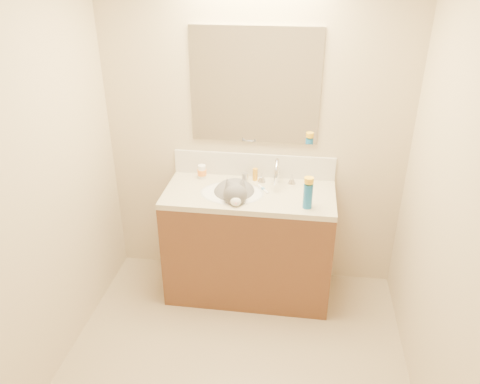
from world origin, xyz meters
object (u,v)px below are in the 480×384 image
(cat, at_px, (235,196))
(spray_can, at_px, (308,196))
(pill_bottle, at_px, (202,172))
(vanity_cabinet, at_px, (249,245))
(basin, at_px, (232,201))
(faucet, at_px, (277,174))
(amber_bottle, at_px, (255,174))
(silver_jar, at_px, (245,176))

(cat, height_order, spray_can, cat)
(pill_bottle, relative_size, spray_can, 0.61)
(vanity_cabinet, xyz_separation_m, basin, (-0.12, -0.03, 0.38))
(cat, bearing_deg, pill_bottle, 132.25)
(faucet, height_order, pill_bottle, faucet)
(faucet, height_order, amber_bottle, faucet)
(basin, xyz_separation_m, amber_bottle, (0.14, 0.23, 0.12))
(cat, relative_size, silver_jar, 7.99)
(faucet, relative_size, cat, 0.61)
(pill_bottle, bearing_deg, cat, -36.66)
(basin, bearing_deg, cat, 3.75)
(cat, xyz_separation_m, spray_can, (0.50, -0.14, 0.11))
(silver_jar, distance_m, amber_bottle, 0.08)
(silver_jar, bearing_deg, cat, -101.41)
(basin, xyz_separation_m, faucet, (0.30, 0.17, 0.16))
(amber_bottle, bearing_deg, pill_bottle, -177.27)
(pill_bottle, height_order, amber_bottle, pill_bottle)
(faucet, distance_m, silver_jar, 0.25)
(basin, distance_m, amber_bottle, 0.29)
(amber_bottle, height_order, spray_can, spray_can)
(cat, xyz_separation_m, silver_jar, (0.04, 0.22, 0.05))
(vanity_cabinet, height_order, pill_bottle, pill_bottle)
(basin, bearing_deg, spray_can, -14.94)
(vanity_cabinet, height_order, basin, basin)
(cat, xyz_separation_m, amber_bottle, (0.12, 0.22, 0.07))
(basin, height_order, faucet, faucet)
(pill_bottle, bearing_deg, silver_jar, 1.74)
(vanity_cabinet, distance_m, basin, 0.40)
(amber_bottle, bearing_deg, basin, -121.39)
(faucet, height_order, spray_can, faucet)
(silver_jar, bearing_deg, amber_bottle, 6.97)
(basin, relative_size, faucet, 1.61)
(basin, distance_m, spray_can, 0.56)
(pill_bottle, height_order, silver_jar, pill_bottle)
(pill_bottle, relative_size, silver_jar, 1.80)
(faucet, distance_m, pill_bottle, 0.56)
(vanity_cabinet, relative_size, spray_can, 7.12)
(cat, bearing_deg, vanity_cabinet, 4.88)
(basin, bearing_deg, amber_bottle, 58.61)
(amber_bottle, bearing_deg, faucet, -20.06)
(vanity_cabinet, xyz_separation_m, amber_bottle, (0.02, 0.20, 0.50))
(faucet, xyz_separation_m, spray_can, (0.22, -0.31, -0.00))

